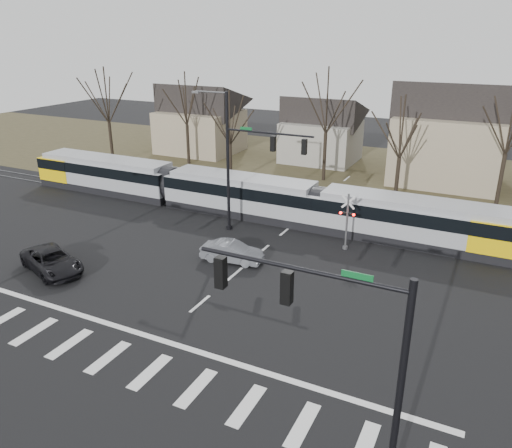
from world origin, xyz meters
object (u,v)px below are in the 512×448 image
at_px(tram, 240,193).
at_px(rail_crossing_signal, 347,223).
at_px(suv, 52,261).
at_px(sedan, 232,252).

bearing_deg(tram, rail_crossing_signal, -17.89).
bearing_deg(tram, suv, -110.51).
bearing_deg(rail_crossing_signal, suv, -143.42).
bearing_deg(sedan, tram, 17.04).
xyz_separation_m(tram, sedan, (3.88, -8.43, -1.08)).
height_order(suv, rail_crossing_signal, rail_crossing_signal).
distance_m(sedan, suv, 11.24).
bearing_deg(suv, tram, -0.69).
xyz_separation_m(tram, rail_crossing_signal, (9.94, -3.21, 0.14)).
bearing_deg(suv, sedan, -36.58).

